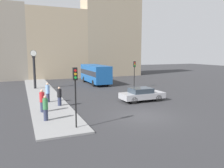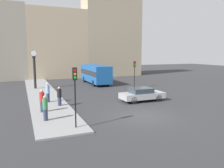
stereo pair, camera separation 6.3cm
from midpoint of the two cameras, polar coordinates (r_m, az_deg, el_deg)
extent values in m
plane|color=#2D2D30|center=(16.64, 8.04, -8.26)|extent=(120.00, 120.00, 0.00)
cube|color=gray|center=(26.16, -17.76, -2.41)|extent=(3.26, 27.97, 0.11)
cube|color=gray|center=(42.01, -26.93, 9.70)|extent=(7.75, 5.00, 12.87)
cube|color=tan|center=(42.41, -14.29, 10.02)|extent=(10.59, 5.00, 12.46)
cube|color=gray|center=(45.49, -0.27, 12.40)|extent=(11.32, 5.00, 16.05)
cube|color=#9E9EA3|center=(21.51, 7.81, -2.96)|extent=(4.29, 1.81, 0.55)
cube|color=#2D3842|center=(21.33, 7.44, -1.64)|extent=(2.06, 1.63, 0.47)
cylinder|color=black|center=(22.90, 9.65, -2.89)|extent=(0.67, 0.22, 0.67)
cylinder|color=black|center=(21.61, 11.91, -3.62)|extent=(0.67, 0.22, 0.67)
cylinder|color=black|center=(21.61, 3.68, -3.46)|extent=(0.67, 0.22, 0.67)
cylinder|color=black|center=(20.23, 5.70, -4.29)|extent=(0.67, 0.22, 0.67)
cube|color=#195199|center=(33.19, -4.46, 2.80)|extent=(2.39, 7.91, 2.46)
cube|color=#1E232D|center=(33.17, -4.46, 3.08)|extent=(2.41, 7.75, 0.73)
cylinder|color=black|center=(35.95, -4.08, 1.40)|extent=(0.28, 0.90, 0.90)
cylinder|color=black|center=(35.33, -7.32, 1.23)|extent=(0.28, 0.90, 0.90)
cylinder|color=black|center=(31.38, -1.19, 0.42)|extent=(0.28, 0.90, 0.90)
cylinder|color=black|center=(30.68, -4.85, 0.22)|extent=(0.28, 0.90, 0.90)
cylinder|color=black|center=(13.52, -9.59, -5.20)|extent=(0.09, 0.09, 2.94)
cube|color=black|center=(13.22, -9.78, 2.63)|extent=(0.26, 0.20, 0.76)
cylinder|color=red|center=(13.08, -9.68, 3.49)|extent=(0.15, 0.04, 0.15)
cylinder|color=orange|center=(13.10, -9.66, 2.58)|extent=(0.15, 0.04, 0.15)
cylinder|color=green|center=(13.12, -9.64, 1.68)|extent=(0.15, 0.04, 0.15)
cylinder|color=black|center=(29.10, 5.77, 1.67)|extent=(0.09, 0.09, 2.81)
cube|color=black|center=(28.95, 5.82, 5.18)|extent=(0.26, 0.20, 0.76)
cylinder|color=red|center=(28.83, 5.94, 5.58)|extent=(0.15, 0.04, 0.15)
cylinder|color=orange|center=(28.84, 5.94, 5.17)|extent=(0.15, 0.04, 0.15)
cylinder|color=green|center=(28.86, 5.93, 4.75)|extent=(0.15, 0.04, 0.15)
cylinder|color=black|center=(29.66, -19.65, 2.69)|extent=(0.31, 0.31, 3.96)
cube|color=black|center=(29.55, -19.85, 6.69)|extent=(0.40, 0.40, 0.19)
cylinder|color=black|center=(29.55, -19.89, 7.57)|extent=(0.78, 0.04, 0.78)
cylinder|color=white|center=(29.55, -19.89, 7.57)|extent=(0.72, 0.06, 0.72)
cylinder|color=#2D334C|center=(19.60, -13.63, -4.42)|extent=(0.32, 0.32, 0.75)
cylinder|color=black|center=(19.46, -13.70, -2.34)|extent=(0.38, 0.38, 0.70)
sphere|color=tan|center=(19.38, -13.74, -1.03)|extent=(0.20, 0.20, 0.20)
cylinder|color=#2D334C|center=(17.86, -17.80, -5.72)|extent=(0.33, 0.33, 0.80)
cylinder|color=red|center=(17.70, -17.91, -3.28)|extent=(0.38, 0.38, 0.75)
sphere|color=tan|center=(17.61, -17.98, -1.73)|extent=(0.23, 0.23, 0.23)
cylinder|color=#2D334C|center=(21.22, -16.46, -3.46)|extent=(0.31, 0.31, 0.83)
cylinder|color=#729ED8|center=(21.08, -16.55, -1.32)|extent=(0.36, 0.36, 0.77)
sphere|color=tan|center=(21.01, -16.60, 0.00)|extent=(0.21, 0.21, 0.21)
cylinder|color=#2D334C|center=(15.62, -17.01, -7.70)|extent=(0.29, 0.29, 0.79)
cylinder|color=#387A47|center=(15.43, -17.13, -4.97)|extent=(0.35, 0.35, 0.74)
sphere|color=tan|center=(15.33, -17.21, -3.27)|extent=(0.20, 0.20, 0.20)
camera|label=1|loc=(0.03, -90.08, -0.01)|focal=35.00mm
camera|label=2|loc=(0.03, 89.92, 0.01)|focal=35.00mm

